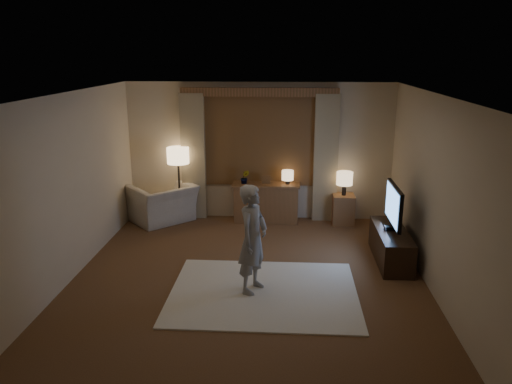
# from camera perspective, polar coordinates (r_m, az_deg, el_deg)

# --- Properties ---
(room) EXTENTS (5.04, 5.54, 2.64)m
(room) POSITION_cam_1_polar(r_m,az_deg,el_deg) (7.29, -0.63, 1.48)
(room) COLOR brown
(room) RESTS_ON ground
(rug) EXTENTS (2.50, 2.00, 0.02)m
(rug) POSITION_cam_1_polar(r_m,az_deg,el_deg) (6.84, 0.89, -11.40)
(rug) COLOR beige
(rug) RESTS_ON floor
(sideboard) EXTENTS (1.20, 0.40, 0.70)m
(sideboard) POSITION_cam_1_polar(r_m,az_deg,el_deg) (9.47, 1.15, -1.33)
(sideboard) COLOR brown
(sideboard) RESTS_ON floor
(picture_frame) EXTENTS (0.16, 0.02, 0.20)m
(picture_frame) POSITION_cam_1_polar(r_m,az_deg,el_deg) (9.34, 1.17, 1.31)
(picture_frame) COLOR brown
(picture_frame) RESTS_ON sideboard
(plant) EXTENTS (0.17, 0.13, 0.30)m
(plant) POSITION_cam_1_polar(r_m,az_deg,el_deg) (9.36, -1.28, 1.64)
(plant) COLOR #999999
(plant) RESTS_ON sideboard
(table_lamp_sideboard) EXTENTS (0.22, 0.22, 0.30)m
(table_lamp_sideboard) POSITION_cam_1_polar(r_m,az_deg,el_deg) (9.31, 3.63, 1.85)
(table_lamp_sideboard) COLOR black
(table_lamp_sideboard) RESTS_ON sideboard
(floor_lamp) EXTENTS (0.41, 0.41, 1.41)m
(floor_lamp) POSITION_cam_1_polar(r_m,az_deg,el_deg) (9.45, -8.89, 3.69)
(floor_lamp) COLOR black
(floor_lamp) RESTS_ON floor
(armchair) EXTENTS (1.46, 1.45, 0.71)m
(armchair) POSITION_cam_1_polar(r_m,az_deg,el_deg) (9.63, -10.63, -1.27)
(armchair) COLOR beige
(armchair) RESTS_ON floor
(side_table) EXTENTS (0.40, 0.40, 0.56)m
(side_table) POSITION_cam_1_polar(r_m,az_deg,el_deg) (9.49, 9.92, -1.97)
(side_table) COLOR brown
(side_table) RESTS_ON floor
(table_lamp_side) EXTENTS (0.30, 0.30, 0.44)m
(table_lamp_side) POSITION_cam_1_polar(r_m,az_deg,el_deg) (9.33, 10.09, 1.47)
(table_lamp_side) COLOR black
(table_lamp_side) RESTS_ON side_table
(tv_stand) EXTENTS (0.45, 1.40, 0.50)m
(tv_stand) POSITION_cam_1_polar(r_m,az_deg,el_deg) (8.01, 15.15, -5.92)
(tv_stand) COLOR black
(tv_stand) RESTS_ON floor
(tv) EXTENTS (0.24, 0.97, 0.70)m
(tv) POSITION_cam_1_polar(r_m,az_deg,el_deg) (7.80, 15.47, -1.56)
(tv) COLOR black
(tv) RESTS_ON tv_stand
(person) EXTENTS (0.53, 0.63, 1.47)m
(person) POSITION_cam_1_polar(r_m,az_deg,el_deg) (6.59, -0.37, -5.37)
(person) COLOR gray
(person) RESTS_ON rug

